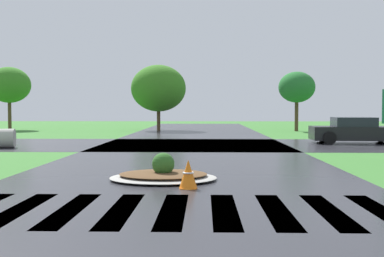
% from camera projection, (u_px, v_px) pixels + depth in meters
% --- Properties ---
extents(asphalt_roadway, '(9.04, 80.00, 0.01)m').
position_uv_depth(asphalt_roadway, '(185.00, 170.00, 13.31)').
color(asphalt_roadway, '#2B2B30').
rests_on(asphalt_roadway, ground).
extents(asphalt_cross_road, '(90.00, 8.14, 0.01)m').
position_uv_depth(asphalt_cross_road, '(193.00, 144.00, 22.77)').
color(asphalt_cross_road, '#2B2B30').
rests_on(asphalt_cross_road, ground).
extents(crosswalk_stripes, '(7.65, 2.91, 0.01)m').
position_uv_depth(crosswalk_stripes, '(173.00, 210.00, 8.12)').
color(crosswalk_stripes, white).
rests_on(crosswalk_stripes, ground).
extents(median_island, '(2.66, 2.13, 0.68)m').
position_uv_depth(median_island, '(163.00, 175.00, 11.53)').
color(median_island, '#9E9B93').
rests_on(median_island, ground).
extents(car_dark_suv, '(4.58, 2.38, 1.32)m').
position_uv_depth(car_dark_suv, '(356.00, 131.00, 23.63)').
color(car_dark_suv, black).
rests_on(car_dark_suv, ground).
extents(traffic_cone, '(0.41, 0.41, 0.64)m').
position_uv_depth(traffic_cone, '(188.00, 175.00, 10.30)').
color(traffic_cone, orange).
rests_on(traffic_cone, ground).
extents(background_treeline, '(39.86, 4.99, 5.24)m').
position_uv_depth(background_treeline, '(226.00, 87.00, 37.19)').
color(background_treeline, '#4C3823').
rests_on(background_treeline, ground).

